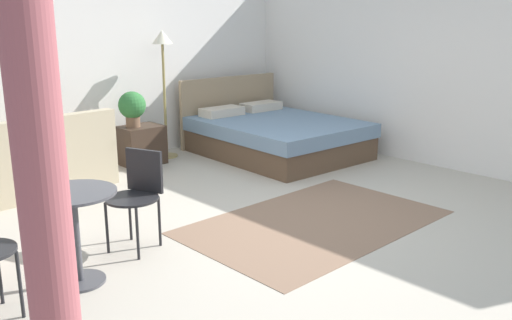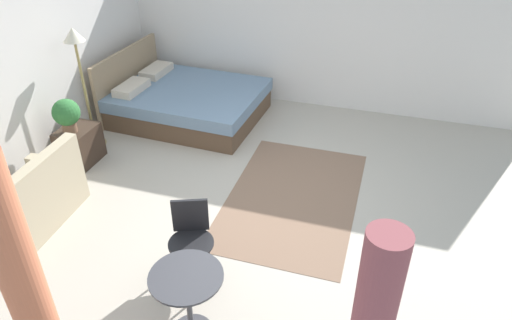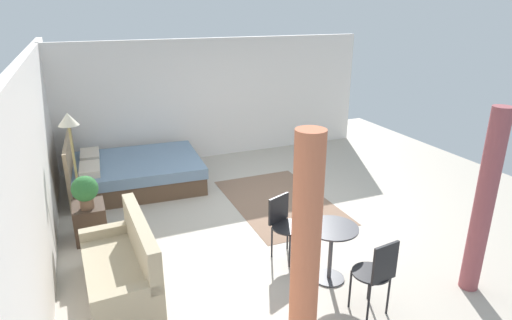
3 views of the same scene
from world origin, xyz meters
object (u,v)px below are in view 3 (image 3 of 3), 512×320
at_px(cafe_chair_near_window, 377,271).
at_px(bed, 134,172).
at_px(couch, 123,270).
at_px(cafe_chair_near_couch, 284,221).
at_px(floor_lamp, 71,137).
at_px(potted_plant, 85,190).
at_px(balcony_table, 331,243).
at_px(nightstand, 90,221).

bearing_deg(cafe_chair_near_window, bed, 22.23).
xyz_separation_m(couch, cafe_chair_near_couch, (-0.02, -2.03, 0.22)).
height_order(bed, floor_lamp, floor_lamp).
bearing_deg(potted_plant, bed, -25.37).
height_order(balcony_table, cafe_chair_near_window, cafe_chair_near_window).
bearing_deg(cafe_chair_near_window, nightstand, 42.92).
xyz_separation_m(couch, floor_lamp, (1.92, 0.39, 1.09)).
xyz_separation_m(potted_plant, cafe_chair_near_window, (-2.79, -2.70, -0.23)).
xyz_separation_m(floor_lamp, balcony_table, (-2.62, -2.70, -0.89)).
xyz_separation_m(nightstand, cafe_chair_near_couch, (-1.47, -2.32, 0.25)).
height_order(cafe_chair_near_window, cafe_chair_near_couch, cafe_chair_near_window).
xyz_separation_m(nightstand, cafe_chair_near_window, (-2.89, -2.69, 0.29)).
bearing_deg(cafe_chair_near_couch, balcony_table, -158.17).
height_order(bed, balcony_table, bed).
distance_m(potted_plant, floor_lamp, 0.83).
xyz_separation_m(potted_plant, cafe_chair_near_couch, (-1.37, -2.33, -0.27)).
distance_m(floor_lamp, cafe_chair_near_window, 4.45).
bearing_deg(potted_plant, balcony_table, -128.29).
xyz_separation_m(bed, potted_plant, (-1.76, 0.84, 0.51)).
bearing_deg(nightstand, floor_lamp, 12.20).
bearing_deg(potted_plant, nightstand, -4.14).
bearing_deg(potted_plant, floor_lamp, 9.38).
relative_size(bed, cafe_chair_near_couch, 2.81).
xyz_separation_m(nightstand, floor_lamp, (0.47, 0.10, 1.12)).
bearing_deg(balcony_table, nightstand, 50.30).
xyz_separation_m(bed, floor_lamp, (-1.20, 0.93, 1.10)).
distance_m(nightstand, balcony_table, 3.39).
bearing_deg(cafe_chair_near_window, potted_plant, 44.00).
relative_size(bed, cafe_chair_near_window, 2.57).
relative_size(couch, cafe_chair_near_couch, 1.91).
height_order(couch, nightstand, couch).
relative_size(potted_plant, cafe_chair_near_window, 0.51).
relative_size(floor_lamp, cafe_chair_near_window, 1.91).
relative_size(nightstand, cafe_chair_near_couch, 0.66).
distance_m(couch, cafe_chair_near_window, 2.81).
bearing_deg(potted_plant, cafe_chair_near_couch, -120.45).
xyz_separation_m(potted_plant, floor_lamp, (0.57, 0.09, 0.60)).
distance_m(bed, potted_plant, 2.02).
relative_size(couch, nightstand, 2.91).
bearing_deg(balcony_table, cafe_chair_near_window, -172.89).
distance_m(bed, balcony_table, 4.22).
xyz_separation_m(cafe_chair_near_window, cafe_chair_near_couch, (1.42, 0.37, -0.04)).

